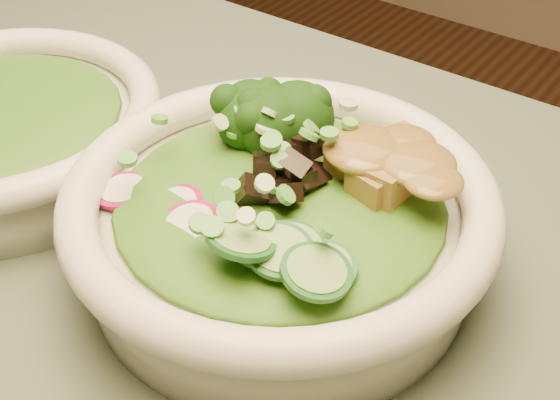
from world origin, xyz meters
The scene contains 10 objects.
salad_bowl centered at (-0.05, 0.08, 0.79)m, with size 0.28×0.28×0.08m.
side_bowl centered at (-0.29, 0.05, 0.79)m, with size 0.25×0.25×0.07m.
lettuce_bed centered at (-0.05, 0.08, 0.81)m, with size 0.21×0.21×0.03m, color #265812.
broccoli_florets centered at (-0.09, 0.13, 0.83)m, with size 0.08×0.07×0.05m, color black, non-canonical shape.
radish_slices centered at (-0.09, 0.03, 0.82)m, with size 0.12×0.04×0.02m, color #9D0C48, non-canonical shape.
cucumber_slices centered at (0.00, 0.03, 0.83)m, with size 0.07×0.07×0.04m, color #76A159, non-canonical shape.
mushroom_heap centered at (-0.04, 0.09, 0.83)m, with size 0.07×0.07×0.04m, color black, non-canonical shape.
tofu_cubes centered at (0.00, 0.13, 0.83)m, with size 0.09×0.06×0.04m, color olive, non-canonical shape.
peanut_sauce centered at (0.00, 0.13, 0.84)m, with size 0.07×0.06×0.02m, color brown.
scallion_garnish centered at (-0.05, 0.08, 0.84)m, with size 0.20×0.20×0.03m, color #54A43A, non-canonical shape.
Camera 1 is at (0.18, -0.23, 1.12)m, focal length 50.00 mm.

